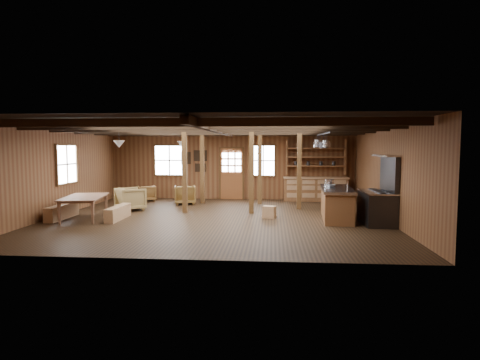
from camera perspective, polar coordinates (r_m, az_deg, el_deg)
The scene contains 22 objects.
room at distance 12.07m, azimuth -3.34°, elevation 1.11°, with size 10.04×9.04×2.84m.
ceiling_joists at distance 12.24m, azimuth -3.26°, elevation 7.16°, with size 9.80×8.82×0.18m.
timber_posts at distance 14.08m, azimuth -0.08°, elevation 1.64°, with size 3.95×2.35×2.80m.
back_door at distance 16.52m, azimuth -1.20°, elevation 0.29°, with size 1.02×0.08×2.15m.
window_back_left at distance 16.95m, azimuth -9.99°, elevation 2.77°, with size 1.32×0.06×1.32m.
window_back_right at distance 16.41m, azimuth 3.32°, elevation 2.77°, with size 1.02×0.06×1.32m.
window_left at distance 14.10m, azimuth -23.45°, elevation 2.06°, with size 0.14×1.24×1.32m.
notice_boards at distance 16.70m, azimuth -6.33°, elevation 2.92°, with size 1.08×0.03×0.90m.
back_counter at distance 16.31m, azimuth 10.68°, elevation -0.84°, with size 2.55×0.60×2.45m.
pendant_lamps at distance 13.51m, azimuth -12.29°, elevation 5.01°, with size 1.86×2.36×0.66m.
pot_rack at distance 12.44m, azimuth 11.50°, elevation 5.14°, with size 0.34×3.00×0.45m.
kitchen_island at distance 12.38m, azimuth 13.56°, elevation -3.21°, with size 1.07×2.56×1.20m.
step_stool at distance 12.26m, azimuth 4.18°, elevation -4.56°, with size 0.41×0.29×0.37m, color #9B6D46.
commercial_range at distance 11.89m, azimuth 19.11°, elevation -2.93°, with size 0.81×1.57×1.94m.
dining_table at distance 12.89m, azimuth -21.08°, elevation -3.69°, with size 1.95×1.09×0.68m, color brown.
bench_wall at distance 13.25m, azimuth -23.99°, elevation -4.13°, with size 0.29×1.55×0.43m, color #9B6D46.
bench_aisle at distance 12.52m, azimuth -16.95°, elevation -4.49°, with size 0.27×1.45×0.40m, color #9B6D46.
armchair_a at distance 16.45m, azimuth -13.12°, elevation -1.84°, with size 0.67×0.69×0.62m, color brown.
armchair_b at distance 15.29m, azimuth -7.82°, elevation -2.08°, with size 0.77×0.79×0.72m, color brown.
armchair_c at distance 14.15m, azimuth -15.30°, elevation -2.61°, with size 0.84×0.86×0.79m, color olive.
counter_pot at distance 13.15m, azimuth 12.57°, elevation -0.31°, with size 0.30×0.30×0.18m, color #BBBDC2.
bowl at distance 12.64m, azimuth 12.82°, elevation -0.77°, with size 0.28×0.28×0.07m, color silver.
Camera 1 is at (1.67, -11.93, 2.16)m, focal length 30.00 mm.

